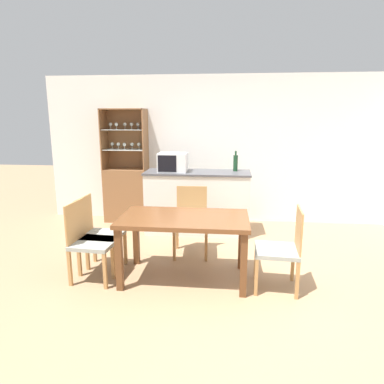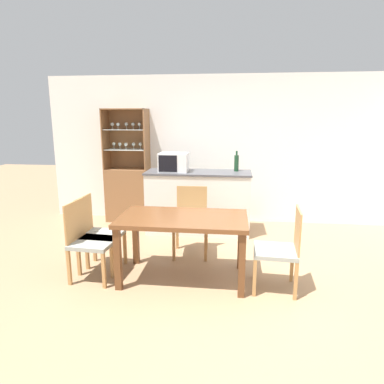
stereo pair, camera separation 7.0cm
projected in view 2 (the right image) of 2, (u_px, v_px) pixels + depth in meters
ground_plane at (238, 291)px, 3.71m from camera, size 18.00×18.00×0.00m
wall_back at (238, 150)px, 5.98m from camera, size 6.80×0.06×2.55m
kitchen_counter at (198, 202)px, 5.52m from camera, size 1.67×0.61×1.00m
display_cabinet at (128, 187)px, 6.14m from camera, size 0.76×0.40×1.98m
dining_table at (183, 225)px, 3.87m from camera, size 1.44×0.81×0.75m
dining_chair_side_left_far at (98, 233)px, 4.16m from camera, size 0.48×0.48×0.91m
dining_chair_side_left_near at (90, 240)px, 3.92m from camera, size 0.49×0.49×0.91m
dining_chair_side_right_near at (280, 249)px, 3.66m from camera, size 0.48×0.48×0.91m
dining_chair_head_far at (191, 221)px, 4.64m from camera, size 0.48×0.48×0.91m
microwave at (174, 162)px, 5.40m from camera, size 0.45×0.34×0.29m
wine_bottle at (236, 163)px, 5.43m from camera, size 0.07×0.07×0.32m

